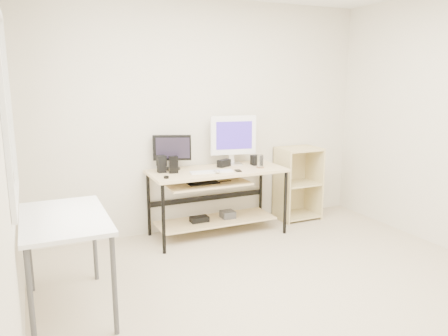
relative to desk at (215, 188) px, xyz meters
name	(u,v)px	position (x,y,z in m)	size (l,w,h in m)	color
room	(288,137)	(-0.11, -1.62, 0.78)	(4.01, 4.01, 2.62)	#C3B496
desk	(215,188)	(0.00, 0.00, 0.00)	(1.50, 0.65, 0.75)	beige
side_table	(65,227)	(-1.65, -1.06, 0.13)	(0.60, 1.00, 0.75)	white
shelf_unit	(296,182)	(1.18, 0.16, -0.09)	(0.50, 0.40, 0.90)	beige
black_monitor	(172,150)	(-0.42, 0.20, 0.43)	(0.40, 0.19, 0.38)	black
white_imac	(233,137)	(0.31, 0.18, 0.54)	(0.53, 0.17, 0.57)	silver
keyboard	(211,172)	(-0.09, -0.12, 0.22)	(0.46, 0.13, 0.02)	white
mouse	(217,171)	(-0.05, -0.16, 0.23)	(0.07, 0.11, 0.04)	#AEAEB3
center_speaker	(224,163)	(0.16, 0.10, 0.25)	(0.16, 0.07, 0.08)	black
speaker_left	(161,164)	(-0.57, 0.10, 0.31)	(0.09, 0.09, 0.18)	black
speaker_right	(256,160)	(0.53, 0.05, 0.27)	(0.09, 0.09, 0.11)	black
audio_controller	(173,165)	(-0.47, 0.02, 0.30)	(0.09, 0.06, 0.18)	black
volume_puck	(166,177)	(-0.61, -0.19, 0.22)	(0.05, 0.05, 0.02)	black
smartphone	(238,171)	(0.20, -0.17, 0.22)	(0.06, 0.11, 0.01)	black
coaster	(260,167)	(0.51, -0.11, 0.21)	(0.09, 0.09, 0.01)	#9E7247
drinking_glass	(260,161)	(0.51, -0.11, 0.29)	(0.07, 0.07, 0.14)	white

